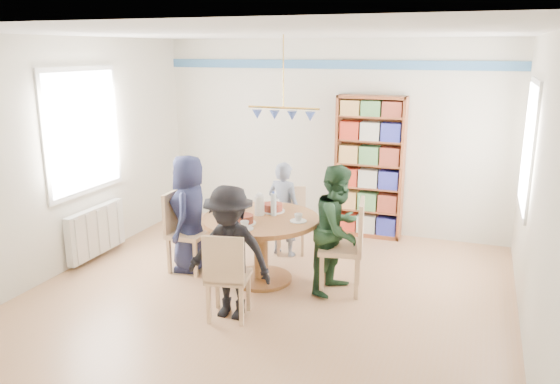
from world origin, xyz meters
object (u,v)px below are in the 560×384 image
at_px(chair_left, 182,227).
at_px(radiator, 96,231).
at_px(person_near, 230,253).
at_px(person_left, 189,213).
at_px(chair_right, 349,242).
at_px(bookshelf, 369,168).
at_px(chair_near, 226,273).
at_px(chair_far, 291,216).
at_px(person_far, 284,209).
at_px(person_right, 338,229).
at_px(dining_table, 261,234).

bearing_deg(chair_left, radiator, -177.92).
bearing_deg(person_near, person_left, 136.48).
height_order(chair_right, bookshelf, bookshelf).
height_order(chair_near, person_near, person_near).
bearing_deg(radiator, chair_far, 26.36).
distance_m(radiator, person_left, 1.34).
relative_size(chair_far, person_near, 0.63).
bearing_deg(bookshelf, radiator, -145.89).
height_order(chair_right, person_far, person_far).
height_order(person_left, person_right, person_right).
xyz_separation_m(chair_left, person_left, (0.08, 0.05, 0.17)).
xyz_separation_m(radiator, person_near, (2.25, -0.84, 0.31)).
distance_m(chair_right, person_right, 0.18).
height_order(chair_far, person_right, person_right).
height_order(dining_table, chair_right, chair_right).
bearing_deg(chair_left, dining_table, 1.36).
height_order(chair_near, person_far, person_far).
bearing_deg(chair_right, chair_near, -131.71).
relative_size(chair_right, bookshelf, 0.52).
relative_size(person_far, bookshelf, 0.62).
relative_size(chair_near, person_near, 0.67).
bearing_deg(person_right, dining_table, 107.44).
bearing_deg(bookshelf, person_far, -127.07).
relative_size(person_left, bookshelf, 0.71).
xyz_separation_m(dining_table, person_left, (-0.91, 0.03, 0.13)).
bearing_deg(radiator, chair_right, 2.21).
bearing_deg(chair_far, person_near, -88.64).
distance_m(dining_table, chair_near, 1.00).
bearing_deg(person_far, chair_near, 102.95).
bearing_deg(bookshelf, dining_table, -112.35).
relative_size(person_left, person_right, 0.99).
bearing_deg(person_right, radiator, 106.87).
bearing_deg(chair_far, chair_right, -44.26).
bearing_deg(chair_near, person_right, 51.61).
bearing_deg(dining_table, chair_left, -178.64).
distance_m(chair_far, chair_near, 2.02).
distance_m(person_left, person_far, 1.21).
xyz_separation_m(chair_near, person_right, (0.82, 1.04, 0.21)).
relative_size(chair_right, person_near, 0.77).
bearing_deg(person_far, bookshelf, -116.92).
bearing_deg(bookshelf, chair_right, -84.56).
xyz_separation_m(dining_table, person_right, (0.88, 0.04, 0.14)).
bearing_deg(bookshelf, chair_near, -104.30).
xyz_separation_m(dining_table, bookshelf, (0.81, 1.97, 0.41)).
height_order(chair_left, person_far, person_far).
relative_size(dining_table, person_right, 0.93).
distance_m(radiator, bookshelf, 3.69).
xyz_separation_m(radiator, person_far, (2.16, 0.92, 0.25)).
relative_size(radiator, chair_left, 1.05).
xyz_separation_m(person_left, person_far, (0.88, 0.82, -0.09)).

